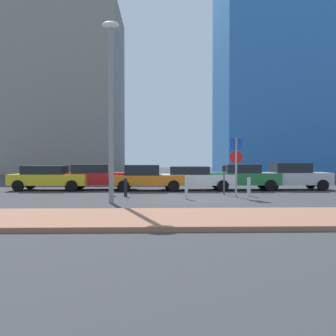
% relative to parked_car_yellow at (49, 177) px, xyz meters
% --- Properties ---
extents(ground_plane, '(120.00, 120.00, 0.00)m').
position_rel_parked_car_yellow_xyz_m(ground_plane, '(8.01, -5.00, -0.76)').
color(ground_plane, '#38383A').
extents(sidewalk_brick, '(40.00, 3.55, 0.14)m').
position_rel_parked_car_yellow_xyz_m(sidewalk_brick, '(8.01, -10.69, -0.69)').
color(sidewalk_brick, '#9E664C').
rests_on(sidewalk_brick, ground).
extents(parked_car_yellow, '(4.55, 2.16, 1.43)m').
position_rel_parked_car_yellow_xyz_m(parked_car_yellow, '(0.00, 0.00, 0.00)').
color(parked_car_yellow, gold).
rests_on(parked_car_yellow, ground).
extents(parked_car_red, '(4.36, 2.05, 1.49)m').
position_rel_parked_car_yellow_xyz_m(parked_car_red, '(2.67, 0.41, 0.02)').
color(parked_car_red, red).
rests_on(parked_car_red, ground).
extents(parked_car_orange, '(4.08, 1.94, 1.48)m').
position_rel_parked_car_yellow_xyz_m(parked_car_orange, '(5.70, -0.30, -0.00)').
color(parked_car_orange, orange).
rests_on(parked_car_orange, ground).
extents(parked_car_white, '(4.38, 2.22, 1.38)m').
position_rel_parked_car_yellow_xyz_m(parked_car_white, '(8.43, -0.09, -0.02)').
color(parked_car_white, white).
rests_on(parked_car_white, ground).
extents(parked_car_green, '(4.15, 2.14, 1.49)m').
position_rel_parked_car_yellow_xyz_m(parked_car_green, '(11.26, -0.04, 0.02)').
color(parked_car_green, '#237238').
rests_on(parked_car_green, ground).
extents(parked_car_silver, '(4.22, 1.97, 1.57)m').
position_rel_parked_car_yellow_xyz_m(parked_car_silver, '(14.22, 0.01, 0.05)').
color(parked_car_silver, '#B7BABF').
rests_on(parked_car_silver, ground).
extents(parking_sign_post, '(0.60, 0.13, 2.83)m').
position_rel_parked_car_yellow_xyz_m(parking_sign_post, '(10.04, -4.07, 1.03)').
color(parking_sign_post, gray).
rests_on(parking_sign_post, ground).
extents(parking_meter, '(0.18, 0.14, 1.48)m').
position_rel_parked_car_yellow_xyz_m(parking_meter, '(9.69, -2.80, 0.19)').
color(parking_meter, '#4C4C51').
rests_on(parking_meter, ground).
extents(street_lamp, '(0.70, 0.36, 7.44)m').
position_rel_parked_car_yellow_xyz_m(street_lamp, '(4.38, -6.32, 3.59)').
color(street_lamp, gray).
rests_on(street_lamp, ground).
extents(traffic_bollard_near, '(0.15, 0.15, 0.89)m').
position_rel_parked_car_yellow_xyz_m(traffic_bollard_near, '(4.75, -3.68, -0.31)').
color(traffic_bollard_near, black).
rests_on(traffic_bollard_near, ground).
extents(traffic_bollard_mid, '(0.18, 0.18, 0.91)m').
position_rel_parked_car_yellow_xyz_m(traffic_bollard_mid, '(4.01, -3.12, -0.30)').
color(traffic_bollard_mid, '#B7B7BC').
rests_on(traffic_bollard_mid, ground).
extents(traffic_bollard_far, '(0.14, 0.14, 1.05)m').
position_rel_parked_car_yellow_xyz_m(traffic_bollard_far, '(7.59, -4.90, -0.23)').
color(traffic_bollard_far, '#B7B7BC').
rests_on(traffic_bollard_far, ground).
extents(traffic_bollard_edge, '(0.17, 0.17, 0.91)m').
position_rel_parked_car_yellow_xyz_m(traffic_bollard_edge, '(10.76, -3.64, -0.30)').
color(traffic_bollard_edge, '#B7B7BC').
rests_on(traffic_bollard_edge, ground).
extents(building_colorful_midrise, '(16.00, 12.13, 28.39)m').
position_rel_parked_car_yellow_xyz_m(building_colorful_midrise, '(21.85, 23.58, 13.44)').
color(building_colorful_midrise, '#3372BF').
rests_on(building_colorful_midrise, ground).
extents(building_under_construction, '(13.79, 12.21, 20.49)m').
position_rel_parked_car_yellow_xyz_m(building_under_construction, '(-5.36, 25.98, 9.49)').
color(building_under_construction, gray).
rests_on(building_under_construction, ground).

